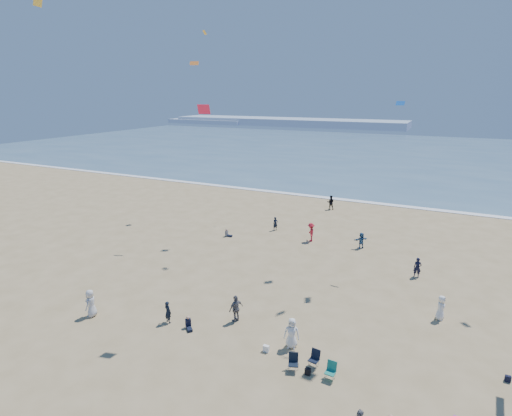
% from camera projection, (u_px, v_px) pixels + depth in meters
% --- Properties ---
extents(ocean, '(220.00, 100.00, 0.06)m').
position_uv_depth(ocean, '(400.00, 154.00, 99.23)').
color(ocean, '#476B84').
rests_on(ocean, ground).
extents(surf_line, '(220.00, 1.20, 0.08)m').
position_uv_depth(surf_line, '(357.00, 201.00, 55.92)').
color(surf_line, white).
rests_on(surf_line, ground).
extents(headland_far, '(110.00, 20.00, 3.20)m').
position_uv_depth(headland_far, '(286.00, 122.00, 188.73)').
color(headland_far, '#7A8EA8').
rests_on(headland_far, ground).
extents(headland_near, '(40.00, 14.00, 2.00)m').
position_uv_depth(headland_near, '(209.00, 121.00, 201.21)').
color(headland_near, '#7A8EA8').
rests_on(headland_near, ground).
extents(standing_flyers, '(31.37, 36.10, 1.93)m').
position_uv_depth(standing_flyers, '(319.00, 275.00, 31.31)').
color(standing_flyers, white).
rests_on(standing_flyers, ground).
extents(seated_group, '(20.07, 30.66, 0.84)m').
position_uv_depth(seated_group, '(242.00, 364.00, 21.71)').
color(seated_group, white).
rests_on(seated_group, ground).
extents(chair_cluster, '(2.70, 1.53, 1.00)m').
position_uv_depth(chair_cluster, '(312.00, 365.00, 21.54)').
color(chair_cluster, black).
rests_on(chair_cluster, ground).
extents(white_tote, '(0.35, 0.20, 0.40)m').
position_uv_depth(white_tote, '(266.00, 349.00, 23.38)').
color(white_tote, white).
rests_on(white_tote, ground).
extents(black_backpack, '(0.30, 0.22, 0.38)m').
position_uv_depth(black_backpack, '(308.00, 372.00, 21.47)').
color(black_backpack, black).
rests_on(black_backpack, ground).
extents(navy_bag, '(0.28, 0.18, 0.34)m').
position_uv_depth(navy_bag, '(508.00, 379.00, 20.96)').
color(navy_bag, black).
rests_on(navy_bag, ground).
extents(kites_aloft, '(47.43, 46.39, 25.99)m').
position_uv_depth(kites_aloft, '(399.00, 73.00, 20.77)').
color(kites_aloft, purple).
rests_on(kites_aloft, ground).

